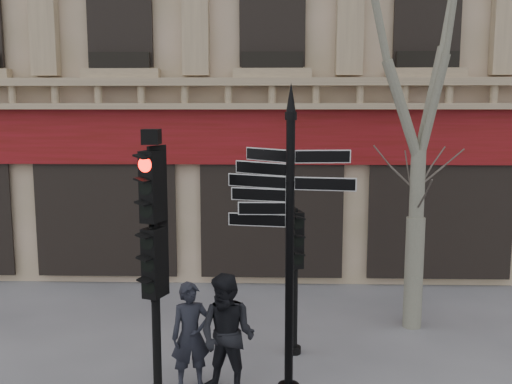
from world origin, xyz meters
TOP-DOWN VIEW (x-y plane):
  - ground at (0.00, 0.00)m, footprint 80.00×80.00m
  - fingerpost at (0.27, -0.54)m, footprint 2.46×2.46m
  - traffic_signal_main at (-1.63, -0.77)m, footprint 0.52×0.45m
  - traffic_signal_secondary at (0.41, 0.96)m, footprint 0.49×0.41m
  - plane_tree at (2.77, 2.27)m, footprint 3.17×3.17m
  - pedestrian_a at (-1.21, -0.31)m, footprint 0.69×0.55m
  - pedestrian_b at (-0.63, -0.54)m, footprint 1.09×0.98m

SIDE VIEW (x-z plane):
  - ground at x=0.00m, z-range 0.00..0.00m
  - pedestrian_a at x=-1.21m, z-range 0.00..1.65m
  - pedestrian_b at x=-0.63m, z-range 0.00..1.85m
  - traffic_signal_secondary at x=0.41m, z-range 0.50..3.03m
  - traffic_signal_main at x=-1.63m, z-range 0.52..4.48m
  - fingerpost at x=0.27m, z-range 0.79..5.39m
  - plane_tree at x=2.77m, z-range 1.70..10.13m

